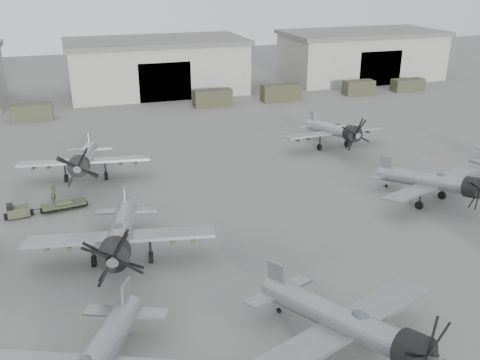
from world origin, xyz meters
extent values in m
plane|color=slate|center=(0.00, 0.00, 0.00)|extent=(220.00, 220.00, 0.00)
cube|color=#AEAEA3|center=(0.00, 62.00, 4.00)|extent=(28.00, 14.00, 8.00)
cube|color=#62625E|center=(0.00, 62.00, 8.35)|extent=(29.00, 14.80, 0.70)
cube|color=black|center=(0.00, 55.20, 3.00)|extent=(8.12, 0.40, 6.00)
cube|color=#AEAEA3|center=(38.00, 62.00, 4.00)|extent=(28.00, 14.00, 8.00)
cube|color=#62625E|center=(38.00, 62.00, 8.35)|extent=(29.00, 14.80, 0.70)
cube|color=black|center=(38.00, 55.20, 3.00)|extent=(8.12, 0.40, 6.00)
cube|color=#3C402A|center=(-19.49, 50.00, 1.10)|extent=(5.37, 2.20, 2.21)
cube|color=#393B26|center=(6.15, 50.00, 1.23)|extent=(5.77, 2.20, 2.47)
cube|color=#3B3A26|center=(17.24, 50.00, 1.28)|extent=(6.21, 2.20, 2.56)
cube|color=#3B3D27|center=(30.97, 50.00, 1.14)|extent=(5.03, 2.20, 2.28)
cube|color=#393D28|center=(40.36, 50.00, 0.99)|extent=(5.47, 2.20, 1.99)
cylinder|color=gray|center=(-14.58, -4.86, 2.25)|extent=(5.66, 10.56, 3.19)
cube|color=gray|center=(-12.69, -0.44, 2.41)|extent=(0.78, 1.61, 2.04)
cylinder|color=black|center=(-12.81, -0.73, 0.15)|extent=(0.24, 0.35, 0.33)
cylinder|color=gray|center=(-2.20, -5.56, 2.23)|extent=(5.18, 10.57, 3.16)
cylinder|color=black|center=(-0.53, -10.01, 2.98)|extent=(2.36, 2.17, 2.10)
cube|color=gray|center=(-1.99, -6.13, 1.97)|extent=(12.62, 6.52, 0.57)
cube|color=gray|center=(-3.86, -1.11, 2.39)|extent=(0.70, 1.62, 2.02)
ellipsoid|color=#3F4C54|center=(-1.63, -7.08, 3.14)|extent=(0.99, 1.35, 0.57)
cylinder|color=black|center=(-0.12, -5.65, 0.35)|extent=(0.55, 0.86, 0.81)
cylinder|color=black|center=(-3.76, -1.40, 0.15)|extent=(0.23, 0.35, 0.32)
cylinder|color=gray|center=(-12.00, 8.24, 2.31)|extent=(3.59, 11.22, 3.27)
cylinder|color=black|center=(-12.90, 3.40, 3.09)|extent=(2.26, 2.00, 2.18)
cube|color=gray|center=(-12.11, 7.62, 2.04)|extent=(13.31, 4.68, 0.59)
cube|color=gray|center=(-11.09, 13.08, 2.47)|extent=(0.44, 1.74, 2.09)
ellipsoid|color=#3F4C54|center=(-12.30, 6.59, 3.26)|extent=(0.85, 1.35, 0.59)
cylinder|color=black|center=(-14.11, 7.78, 0.37)|extent=(0.44, 0.88, 0.84)
cylinder|color=black|center=(-10.19, 7.05, 0.37)|extent=(0.44, 0.88, 0.84)
cylinder|color=black|center=(-11.15, 12.77, 0.16)|extent=(0.19, 0.35, 0.34)
cylinder|color=gray|center=(14.87, 10.10, 2.04)|extent=(4.71, 9.68, 2.89)
cylinder|color=black|center=(16.38, 6.02, 2.73)|extent=(2.16, 1.98, 1.92)
cube|color=gray|center=(15.06, 9.58, 1.80)|extent=(11.55, 5.93, 0.52)
cube|color=gray|center=(13.36, 14.18, 2.18)|extent=(0.64, 1.48, 1.85)
ellipsoid|color=#3F4C54|center=(15.38, 8.71, 2.88)|extent=(0.91, 1.23, 0.52)
cylinder|color=black|center=(13.48, 8.80, 0.32)|extent=(0.50, 0.78, 0.74)
cylinder|color=black|center=(16.77, 10.02, 0.32)|extent=(0.50, 0.78, 0.74)
cylinder|color=black|center=(13.45, 13.92, 0.14)|extent=(0.21, 0.32, 0.30)
cylinder|color=#9FA3A8|center=(-13.61, 25.41, 2.22)|extent=(3.12, 10.78, 3.15)
cylinder|color=black|center=(-14.32, 20.74, 2.97)|extent=(2.13, 1.86, 2.09)
cube|color=#9FA3A8|center=(-13.70, 24.82, 1.96)|extent=(12.78, 4.11, 0.57)
cube|color=#9FA3A8|center=(-12.89, 30.09, 2.38)|extent=(0.37, 1.67, 2.01)
ellipsoid|color=#3F4C54|center=(-13.85, 23.82, 3.13)|extent=(0.78, 1.29, 0.56)
cylinder|color=black|center=(-15.62, 24.91, 0.35)|extent=(0.40, 0.84, 0.81)
cylinder|color=black|center=(-11.84, 24.33, 0.35)|extent=(0.40, 0.84, 0.81)
cylinder|color=black|center=(-12.93, 29.79, 0.15)|extent=(0.17, 0.34, 0.32)
cylinder|color=#9FA2A7|center=(14.05, 26.86, 2.11)|extent=(1.97, 10.19, 2.98)
cylinder|color=black|center=(14.29, 22.37, 2.82)|extent=(1.89, 1.60, 1.99)
cube|color=#9FA2A7|center=(14.08, 26.28, 1.86)|extent=(12.03, 2.74, 0.54)
cube|color=#9FA2A7|center=(13.81, 31.34, 2.25)|extent=(0.20, 1.59, 1.91)
ellipsoid|color=#3F4C54|center=(14.14, 25.33, 2.97)|extent=(0.63, 1.17, 0.53)
cylinder|color=black|center=(12.28, 26.00, 0.33)|extent=(0.31, 0.78, 0.76)
cylinder|color=black|center=(15.91, 26.19, 0.33)|extent=(0.31, 0.78, 0.76)
cylinder|color=black|center=(13.83, 31.05, 0.14)|extent=(0.13, 0.31, 0.31)
cube|color=#3E432C|center=(-19.60, 17.81, 0.54)|extent=(1.89, 1.32, 0.78)
cube|color=black|center=(-20.18, 17.72, 1.02)|extent=(0.61, 0.94, 0.49)
cylinder|color=black|center=(-19.60, 17.81, 0.24)|extent=(1.24, 0.71, 0.55)
cylinder|color=black|center=(-18.35, 17.99, 0.44)|extent=(1.17, 0.25, 0.08)
cube|color=#3E432C|center=(-15.93, 18.34, 0.44)|extent=(3.87, 1.89, 0.18)
cylinder|color=black|center=(-15.93, 18.34, 0.20)|extent=(1.51, 0.64, 0.43)
cylinder|color=#3E432C|center=(-15.93, 18.34, 0.63)|extent=(1.40, 0.51, 0.31)
imported|color=#3C442C|center=(-16.75, 19.93, 0.95)|extent=(0.62, 0.79, 1.90)
camera|label=1|loc=(-14.47, -26.58, 19.69)|focal=40.00mm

